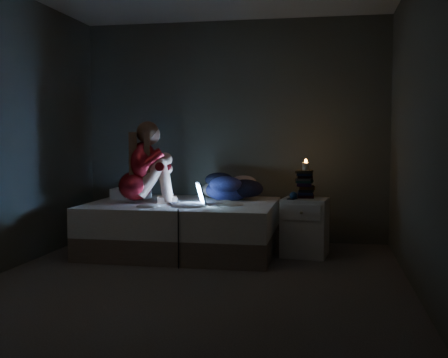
% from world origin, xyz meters
% --- Properties ---
extents(floor, '(3.60, 3.80, 0.02)m').
position_xyz_m(floor, '(0.00, 0.00, -0.01)').
color(floor, '#3E3936').
rests_on(floor, ground).
extents(wall_back, '(3.60, 0.02, 2.60)m').
position_xyz_m(wall_back, '(0.00, 1.91, 1.30)').
color(wall_back, '#474945').
rests_on(wall_back, ground).
extents(wall_front, '(3.60, 0.02, 2.60)m').
position_xyz_m(wall_front, '(0.00, -1.91, 1.30)').
color(wall_front, '#474945').
rests_on(wall_front, ground).
extents(wall_left, '(0.02, 3.80, 2.60)m').
position_xyz_m(wall_left, '(-1.81, 0.00, 1.30)').
color(wall_left, '#474945').
rests_on(wall_left, ground).
extents(wall_right, '(0.02, 3.80, 2.60)m').
position_xyz_m(wall_right, '(1.81, 0.00, 1.30)').
color(wall_right, '#474945').
rests_on(wall_right, ground).
extents(bed, '(1.95, 1.46, 0.54)m').
position_xyz_m(bed, '(-0.41, 1.10, 0.27)').
color(bed, '#B9B7B4').
rests_on(bed, ground).
extents(pillow, '(0.40, 0.28, 0.12)m').
position_xyz_m(pillow, '(-1.10, 1.36, 0.59)').
color(pillow, silver).
rests_on(pillow, bed).
extents(woman, '(0.62, 0.50, 0.87)m').
position_xyz_m(woman, '(-0.89, 0.93, 0.97)').
color(woman, '#970404').
rests_on(woman, bed).
extents(laptop, '(0.41, 0.36, 0.24)m').
position_xyz_m(laptop, '(-0.31, 0.87, 0.66)').
color(laptop, black).
rests_on(laptop, bed).
extents(clothes_pile, '(0.62, 0.56, 0.31)m').
position_xyz_m(clothes_pile, '(0.01, 1.44, 0.69)').
color(clothes_pile, '#1F1D4A').
rests_on(clothes_pile, bed).
extents(nightstand, '(0.50, 0.46, 0.60)m').
position_xyz_m(nightstand, '(0.88, 1.12, 0.30)').
color(nightstand, silver).
rests_on(nightstand, ground).
extents(book_stack, '(0.19, 0.25, 0.31)m').
position_xyz_m(book_stack, '(0.88, 1.21, 0.76)').
color(book_stack, black).
rests_on(book_stack, nightstand).
extents(candle, '(0.07, 0.07, 0.08)m').
position_xyz_m(candle, '(0.88, 1.21, 0.95)').
color(candle, beige).
rests_on(candle, book_stack).
extents(phone, '(0.09, 0.15, 0.01)m').
position_xyz_m(phone, '(0.77, 1.01, 0.61)').
color(phone, black).
rests_on(phone, nightstand).
extents(blue_orb, '(0.08, 0.08, 0.08)m').
position_xyz_m(blue_orb, '(0.79, 0.98, 0.64)').
color(blue_orb, '#132C4E').
rests_on(blue_orb, nightstand).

